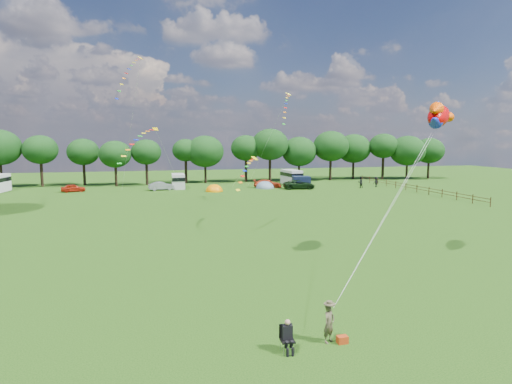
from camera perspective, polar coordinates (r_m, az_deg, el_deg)
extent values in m
plane|color=black|center=(27.95, 3.95, -10.15)|extent=(180.00, 180.00, 0.00)
cylinder|color=black|center=(84.81, -30.86, 1.90)|extent=(0.49, 0.49, 4.21)
cylinder|color=black|center=(83.49, -26.66, 2.10)|extent=(0.49, 0.49, 4.25)
ellipsoid|color=#0E330F|center=(83.28, -26.83, 5.06)|extent=(5.86, 5.86, 4.98)
cylinder|color=black|center=(82.84, -21.92, 2.18)|extent=(0.47, 0.47, 3.90)
ellipsoid|color=#0E330F|center=(82.63, -22.05, 4.98)|extent=(5.58, 5.58, 4.74)
cylinder|color=black|center=(79.20, -18.16, 2.02)|extent=(0.44, 0.44, 3.56)
ellipsoid|color=#0E330F|center=(78.98, -18.27, 4.81)|extent=(5.56, 5.56, 4.73)
cylinder|color=black|center=(79.91, -14.35, 2.33)|extent=(0.47, 0.47, 3.95)
ellipsoid|color=#0E330F|center=(79.70, -14.44, 5.18)|extent=(5.33, 5.33, 4.53)
cylinder|color=black|center=(81.92, -9.31, 2.70)|extent=(0.50, 0.50, 4.33)
ellipsoid|color=#0E330F|center=(81.72, -9.37, 5.52)|extent=(4.95, 4.95, 4.21)
cylinder|color=black|center=(81.86, -6.75, 2.39)|extent=(0.43, 0.43, 3.31)
ellipsoid|color=#0E330F|center=(81.62, -6.79, 5.39)|extent=(7.03, 7.03, 5.98)
cylinder|color=black|center=(83.38, -1.34, 2.88)|extent=(0.50, 0.50, 4.36)
ellipsoid|color=#0E330F|center=(83.17, -1.35, 5.89)|extent=(5.84, 5.84, 4.97)
cylinder|color=black|center=(83.63, 1.87, 2.96)|extent=(0.51, 0.51, 4.55)
ellipsoid|color=#0E330F|center=(83.42, 1.88, 6.35)|extent=(7.15, 7.15, 6.08)
cylinder|color=black|center=(86.22, 5.74, 2.60)|extent=(0.42, 0.42, 3.21)
ellipsoid|color=#0E330F|center=(86.00, 5.78, 5.39)|extent=(6.90, 6.90, 5.86)
cylinder|color=black|center=(87.95, 9.89, 2.93)|extent=(0.48, 0.48, 4.17)
ellipsoid|color=#0E330F|center=(87.74, 9.96, 6.04)|extent=(7.16, 7.16, 6.09)
cylinder|color=black|center=(92.24, 12.82, 2.89)|extent=(0.45, 0.45, 3.66)
ellipsoid|color=#0E330F|center=(92.03, 12.90, 5.67)|extent=(7.05, 7.05, 5.99)
cylinder|color=black|center=(92.58, 16.55, 3.09)|extent=(0.52, 0.52, 4.65)
ellipsoid|color=#0E330F|center=(92.40, 16.65, 5.91)|extent=(5.96, 5.96, 5.06)
cylinder|color=black|center=(93.99, 19.44, 2.59)|extent=(0.42, 0.42, 3.19)
ellipsoid|color=#0E330F|center=(93.78, 19.55, 5.21)|extent=(7.23, 7.23, 6.14)
cylinder|color=black|center=(97.35, 21.98, 2.72)|extent=(0.44, 0.44, 3.52)
ellipsoid|color=#0E330F|center=(97.16, 22.10, 5.13)|extent=(6.22, 6.22, 5.28)
cylinder|color=#472D19|center=(59.64, 28.79, -1.20)|extent=(0.12, 0.12, 1.20)
cylinder|color=#472D19|center=(61.86, 26.93, -0.82)|extent=(0.12, 0.12, 1.20)
cylinder|color=#472D19|center=(60.70, 27.86, -0.68)|extent=(0.08, 3.00, 0.08)
cylinder|color=#472D19|center=(60.75, 27.84, -1.05)|extent=(0.08, 3.00, 0.08)
cylinder|color=#472D19|center=(64.14, 25.19, -0.47)|extent=(0.12, 0.12, 1.20)
cylinder|color=#472D19|center=(62.95, 26.06, -0.33)|extent=(0.08, 3.00, 0.08)
cylinder|color=#472D19|center=(63.00, 26.04, -0.69)|extent=(0.08, 3.00, 0.08)
cylinder|color=#472D19|center=(66.48, 23.57, -0.15)|extent=(0.12, 0.12, 1.20)
cylinder|color=#472D19|center=(65.26, 24.38, 0.00)|extent=(0.08, 3.00, 0.08)
cylinder|color=#472D19|center=(65.31, 24.36, -0.35)|extent=(0.08, 3.00, 0.08)
cylinder|color=#472D19|center=(68.87, 22.07, 0.16)|extent=(0.12, 0.12, 1.20)
cylinder|color=#472D19|center=(67.63, 22.82, 0.30)|extent=(0.08, 3.00, 0.08)
cylinder|color=#472D19|center=(67.67, 22.81, -0.03)|extent=(0.08, 3.00, 0.08)
cylinder|color=#472D19|center=(71.31, 20.67, 0.44)|extent=(0.12, 0.12, 1.20)
cylinder|color=#472D19|center=(70.05, 21.37, 0.59)|extent=(0.08, 3.00, 0.08)
cylinder|color=#472D19|center=(70.09, 21.35, 0.26)|extent=(0.08, 3.00, 0.08)
cylinder|color=#472D19|center=(73.78, 19.36, 0.70)|extent=(0.12, 0.12, 1.20)
cylinder|color=#472D19|center=(72.50, 20.01, 0.85)|extent=(0.08, 3.00, 0.08)
cylinder|color=#472D19|center=(72.55, 20.00, 0.53)|extent=(0.08, 3.00, 0.08)
cylinder|color=#472D19|center=(76.30, 18.13, 0.95)|extent=(0.12, 0.12, 1.20)
cylinder|color=#472D19|center=(75.00, 18.75, 1.09)|extent=(0.08, 3.00, 0.08)
cylinder|color=#472D19|center=(75.04, 18.73, 0.79)|extent=(0.08, 3.00, 0.08)
cylinder|color=#472D19|center=(78.85, 16.99, 1.18)|extent=(0.12, 0.12, 1.20)
cylinder|color=#472D19|center=(77.54, 17.56, 1.32)|extent=(0.08, 3.00, 0.08)
cylinder|color=#472D19|center=(77.58, 17.55, 1.03)|extent=(0.08, 3.00, 0.08)
cylinder|color=#472D19|center=(81.43, 15.91, 1.39)|extent=(0.12, 0.12, 1.20)
cylinder|color=#472D19|center=(80.10, 16.45, 1.54)|extent=(0.08, 3.00, 0.08)
cylinder|color=#472D19|center=(80.14, 16.44, 1.25)|extent=(0.08, 3.00, 0.08)
cylinder|color=#472D19|center=(84.04, 14.91, 1.60)|extent=(0.12, 0.12, 1.20)
cylinder|color=#472D19|center=(82.70, 15.41, 1.74)|extent=(0.08, 3.00, 0.08)
cylinder|color=#472D19|center=(82.74, 15.40, 1.46)|extent=(0.08, 3.00, 0.08)
cylinder|color=#472D19|center=(86.67, 13.96, 1.78)|extent=(0.12, 0.12, 1.20)
cylinder|color=#472D19|center=(85.32, 14.43, 1.93)|extent=(0.08, 3.00, 0.08)
cylinder|color=#472D19|center=(85.36, 14.43, 1.66)|extent=(0.08, 3.00, 0.08)
imported|color=#B6230D|center=(73.10, -23.19, 0.49)|extent=(3.91, 2.13, 1.23)
imported|color=gray|center=(71.25, -12.48, 0.79)|extent=(4.03, 1.97, 1.37)
imported|color=#A43014|center=(73.20, 1.54, 1.13)|extent=(4.95, 2.92, 1.39)
imported|color=black|center=(71.64, 5.77, 1.00)|extent=(5.66, 3.14, 1.47)
cylinder|color=black|center=(79.80, -30.84, 0.40)|extent=(0.81, 0.39, 0.77)
cube|color=#B3B4B6|center=(73.33, -10.33, 1.43)|extent=(2.20, 4.90, 2.42)
cube|color=black|center=(73.29, -10.34, 1.81)|extent=(2.25, 4.99, 0.57)
cylinder|color=black|center=(71.91, -10.28, 0.63)|extent=(0.69, 0.27, 0.68)
cylinder|color=black|center=(74.93, -10.35, 0.88)|extent=(0.69, 0.27, 0.68)
cube|color=#B6B6B8|center=(78.80, 4.76, 1.99)|extent=(2.73, 5.50, 2.66)
cube|color=black|center=(78.75, 4.76, 2.38)|extent=(2.78, 5.60, 0.63)
cylinder|color=black|center=(77.36, 5.24, 1.18)|extent=(0.77, 0.34, 0.75)
cylinder|color=black|center=(80.41, 4.27, 1.42)|extent=(0.77, 0.34, 0.75)
ellipsoid|color=orange|center=(68.40, -5.58, 0.11)|extent=(2.68, 3.08, 2.20)
cylinder|color=orange|center=(68.40, -5.58, 0.13)|extent=(2.81, 2.81, 0.08)
ellipsoid|color=slate|center=(72.46, 1.20, 0.53)|extent=(3.05, 3.50, 2.38)
cylinder|color=slate|center=(72.46, 1.20, 0.55)|extent=(3.20, 3.20, 0.08)
cube|color=black|center=(74.58, 6.05, 1.39)|extent=(3.39, 2.95, 1.87)
imported|color=#4E4831|center=(18.46, 9.72, -16.88)|extent=(0.70, 0.64, 1.61)
cylinder|color=#99999E|center=(17.51, 3.71, -20.25)|extent=(0.02, 0.02, 0.47)
cylinder|color=#99999E|center=(17.63, 5.20, -20.05)|extent=(0.02, 0.02, 0.47)
cylinder|color=#99999E|center=(17.89, 3.25, -19.61)|extent=(0.02, 0.02, 0.47)
cylinder|color=#99999E|center=(18.01, 4.71, -19.43)|extent=(0.02, 0.02, 0.47)
cube|color=black|center=(17.65, 4.22, -19.15)|extent=(0.56, 0.54, 0.05)
cube|color=black|center=(17.74, 3.98, -17.95)|extent=(0.54, 0.08, 0.56)
cube|color=black|center=(17.55, 4.19, -18.13)|extent=(0.40, 0.26, 0.59)
sphere|color=tan|center=(17.36, 4.23, -16.93)|extent=(0.23, 0.23, 0.23)
cube|color=#A6320F|center=(18.74, 11.44, -18.73)|extent=(0.45, 0.31, 0.31)
ellipsoid|color=#C30100|center=(32.21, 23.17, 9.28)|extent=(3.51, 3.54, 2.10)
ellipsoid|color=gold|center=(32.20, 23.15, 8.99)|extent=(2.19, 2.20, 1.15)
cone|color=#FF4E00|center=(30.66, 22.79, 10.05)|extent=(1.56, 1.56, 1.10)
cone|color=#1522CA|center=(30.63, 22.73, 8.83)|extent=(1.56, 1.56, 1.10)
cone|color=#1522CA|center=(32.36, 23.25, 10.46)|extent=(1.20, 1.20, 0.94)
sphere|color=white|center=(33.52, 22.82, 9.52)|extent=(0.35, 0.35, 0.35)
sphere|color=black|center=(33.61, 22.75, 9.52)|extent=(0.17, 0.17, 0.17)
cube|color=gold|center=(57.79, -15.13, 16.87)|extent=(0.75, 0.77, 0.36)
cube|color=red|center=(57.27, -15.42, 16.72)|extent=(0.49, 0.56, 0.10)
cube|color=orange|center=(56.75, -15.71, 16.53)|extent=(0.49, 0.56, 0.11)
cube|color=yellow|center=(56.21, -16.00, 16.26)|extent=(0.49, 0.55, 0.12)
cube|color=#198C1E|center=(55.66, -16.29, 15.90)|extent=(0.48, 0.55, 0.13)
cube|color=#0C1EB2|center=(55.10, -16.59, 15.45)|extent=(0.48, 0.55, 0.14)
cube|color=red|center=(54.54, -16.89, 14.91)|extent=(0.48, 0.55, 0.15)
cube|color=orange|center=(53.98, -17.18, 14.27)|extent=(0.47, 0.54, 0.16)
cube|color=yellow|center=(53.41, -17.48, 13.54)|extent=(0.47, 0.54, 0.16)
cube|color=#198C1E|center=(52.84, -17.78, 12.70)|extent=(0.46, 0.54, 0.17)
cube|color=#0C1EB2|center=(52.28, -18.08, 11.76)|extent=(0.46, 0.53, 0.18)
cube|color=#D1B000|center=(48.86, -13.27, 8.18)|extent=(0.67, 0.62, 0.33)
cube|color=red|center=(48.41, -13.75, 8.05)|extent=(0.53, 0.37, 0.09)
cube|color=orange|center=(47.95, -14.23, 7.87)|extent=(0.52, 0.36, 0.10)
cube|color=yellow|center=(47.51, -14.72, 7.59)|extent=(0.52, 0.36, 0.11)
cube|color=#198C1E|center=(47.06, -15.21, 7.21)|extent=(0.52, 0.36, 0.12)
cube|color=#0C1EB2|center=(46.62, -15.71, 6.72)|extent=(0.52, 0.35, 0.13)
cube|color=red|center=(46.19, -16.22, 6.12)|extent=(0.52, 0.35, 0.13)
cube|color=orange|center=(45.77, -16.72, 5.41)|extent=(0.52, 0.34, 0.14)
cube|color=yellow|center=(45.36, -17.24, 4.58)|extent=(0.51, 0.34, 0.15)
cube|color=#198C1E|center=(44.97, -17.75, 3.64)|extent=(0.51, 0.33, 0.16)
cube|color=yellow|center=(41.63, -0.18, 4.53)|extent=(0.77, 0.77, 0.36)
cube|color=red|center=(41.03, -0.43, 4.39)|extent=(0.53, 0.54, 0.10)
cube|color=orange|center=(40.44, -0.69, 4.19)|extent=(0.53, 0.53, 0.11)
cube|color=yellow|center=(39.86, -0.96, 3.87)|extent=(0.53, 0.53, 0.12)
cube|color=#198C1E|center=(39.28, -1.23, 3.43)|extent=(0.52, 0.53, 0.13)
cube|color=#0C1EB2|center=(38.71, -1.51, 2.85)|extent=(0.52, 0.53, 0.14)
cube|color=red|center=(38.15, -1.80, 2.14)|extent=(0.52, 0.52, 0.15)
cube|color=orange|center=(37.61, -2.10, 1.28)|extent=(0.51, 0.52, 0.16)
cube|color=yellow|center=(37.09, -2.40, 0.28)|extent=(0.51, 0.52, 0.16)
imported|color=black|center=(74.78, 13.74, 1.27)|extent=(1.04, 0.75, 1.94)
imported|color=black|center=(77.07, 15.70, 1.30)|extent=(1.22, 0.78, 1.75)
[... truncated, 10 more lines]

